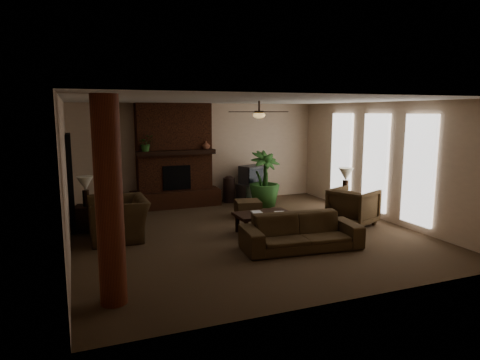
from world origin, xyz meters
name	(u,v)px	position (x,y,z in m)	size (l,w,h in m)	color
room_shell	(247,169)	(0.00, 0.00, 1.40)	(7.00, 7.00, 7.00)	#503B28
fireplace	(175,164)	(-0.80, 3.22, 1.16)	(2.40, 0.70, 2.80)	#4D2514
windows	(375,163)	(3.45, 0.20, 1.35)	(0.08, 3.65, 2.35)	white
log_column	(109,202)	(-2.95, -2.40, 1.40)	(0.36, 0.36, 2.80)	brown
doorway	(71,182)	(-3.44, 1.80, 1.05)	(0.10, 1.00, 2.10)	black
ceiling_fan	(259,114)	(0.40, 0.30, 2.53)	(1.35, 1.35, 0.37)	black
sofa	(301,226)	(0.57, -1.30, 0.44)	(2.24, 0.65, 0.87)	#45331D
armchair_left	(118,212)	(-2.57, 0.65, 0.56)	(1.29, 0.84, 1.13)	#45331D
armchair_right	(353,205)	(2.53, -0.24, 0.47)	(0.91, 0.85, 0.94)	#45331D
coffee_table	(263,216)	(0.36, -0.05, 0.37)	(1.20, 0.70, 0.43)	black
ottoman	(248,208)	(0.60, 1.39, 0.20)	(0.60, 0.60, 0.40)	#45331D
tv_stand	(252,192)	(1.45, 3.09, 0.25)	(0.85, 0.50, 0.50)	#B3B3B5
tv	(252,175)	(1.46, 3.12, 0.76)	(0.78, 0.70, 0.52)	#363638
floor_vase	(229,187)	(0.75, 3.15, 0.43)	(0.34, 0.34, 0.77)	black
floor_plant	(264,191)	(1.47, 2.31, 0.42)	(0.85, 1.51, 0.85)	#2C5823
side_table_left	(87,218)	(-3.15, 1.51, 0.28)	(0.50, 0.50, 0.55)	black
lamp_left	(85,185)	(-3.15, 1.50, 1.00)	(0.46, 0.46, 0.65)	black
side_table_right	(347,205)	(2.92, 0.52, 0.28)	(0.50, 0.50, 0.55)	black
lamp_right	(346,176)	(2.87, 0.56, 1.00)	(0.44, 0.44, 0.65)	black
mantel_plant	(146,145)	(-1.61, 2.92, 1.72)	(0.38, 0.42, 0.33)	#2C5823
mantel_vase	(206,145)	(0.02, 2.97, 1.67)	(0.22, 0.23, 0.22)	brown
book_a	(252,207)	(0.12, 0.01, 0.57)	(0.22, 0.03, 0.29)	#999999
book_b	(276,207)	(0.58, -0.20, 0.58)	(0.21, 0.02, 0.29)	#999999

